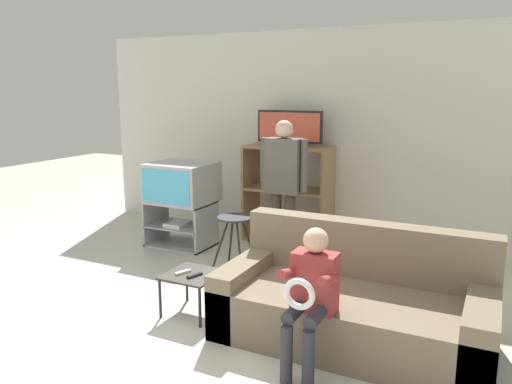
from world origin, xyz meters
TOP-DOWN VIEW (x-y plane):
  - ground_plane at (0.00, 0.00)m, footprint 18.00×18.00m
  - wall_back at (0.00, 3.66)m, footprint 6.40×0.06m
  - tv_stand at (-1.43, 2.60)m, footprint 0.78×0.51m
  - television_main at (-1.40, 2.62)m, footprint 0.74×0.66m
  - media_shelf at (-0.33, 3.35)m, footprint 1.07×0.48m
  - television_flat at (-0.31, 3.34)m, footprint 0.83×0.20m
  - folding_stool at (-0.36, 2.04)m, footprint 0.41×0.41m
  - snack_table at (-0.23, 1.07)m, footprint 0.44×0.44m
  - remote_control_black at (-0.18, 1.02)m, footprint 0.08×0.15m
  - remote_control_white at (-0.31, 1.03)m, footprint 0.09×0.15m
  - couch at (1.11, 1.24)m, footprint 1.99×0.95m
  - person_standing_adult at (-0.06, 2.59)m, footprint 0.53×0.20m
  - person_seated_child at (0.96, 0.69)m, footprint 0.33×0.43m

SIDE VIEW (x-z plane):
  - ground_plane at x=0.00m, z-range 0.00..0.00m
  - tv_stand at x=-1.43m, z-range 0.00..0.54m
  - couch at x=1.11m, z-range -0.15..0.70m
  - snack_table at x=-0.23m, z-range 0.14..0.49m
  - remote_control_black at x=-0.18m, z-range 0.36..0.38m
  - remote_control_white at x=-0.31m, z-range 0.36..0.38m
  - folding_stool at x=-0.36m, z-range 0.20..0.81m
  - person_seated_child at x=0.96m, z-range 0.08..1.06m
  - media_shelf at x=-0.33m, z-range 0.01..1.22m
  - television_main at x=-1.40m, z-range 0.55..1.02m
  - person_standing_adult at x=-0.06m, z-range 0.16..1.73m
  - wall_back at x=0.00m, z-range 0.00..2.60m
  - television_flat at x=-0.31m, z-range 1.19..1.62m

